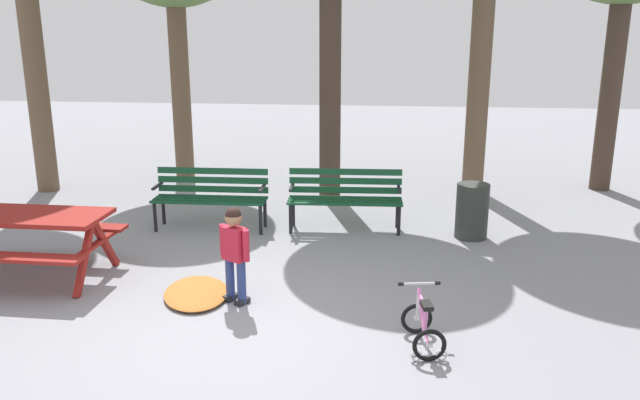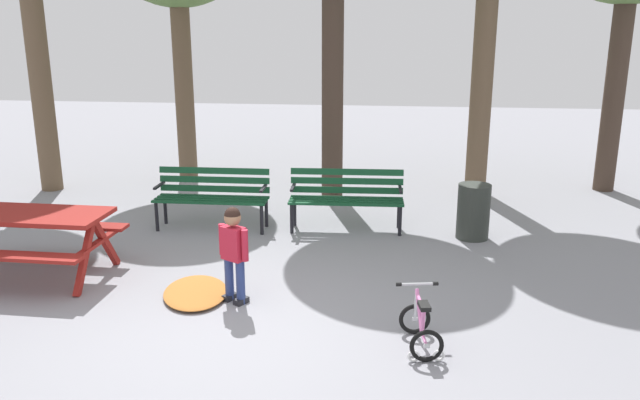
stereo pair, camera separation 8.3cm
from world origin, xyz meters
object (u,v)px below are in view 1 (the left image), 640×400
Objects in this scene: picnic_table at (27,228)px; kids_bicycle at (423,326)px; trash_bin at (472,211)px; park_bench_left at (345,194)px; child_standing at (235,247)px; park_bench_far_left at (211,193)px.

picnic_table is 4.57m from kids_bicycle.
kids_bicycle is 0.80× the size of trash_bin.
trash_bin is at bearing 75.97° from kids_bicycle.
park_bench_left is 1.76m from trash_bin.
picnic_table is at bearing -147.45° from park_bench_left.
kids_bicycle is (1.90, -0.77, -0.41)m from child_standing.
trash_bin is (2.70, 2.43, -0.23)m from child_standing.
trash_bin is at bearing 42.03° from child_standing.
child_standing reaches higher than trash_bin.
kids_bicycle is at bearing -48.69° from park_bench_far_left.
child_standing is 1.71× the size of kids_bicycle.
park_bench_far_left is at bearing 131.31° from kids_bicycle.
child_standing is 3.64m from trash_bin.
park_bench_far_left is 0.99× the size of park_bench_left.
kids_bicycle is (0.94, -3.39, -0.31)m from park_bench_left.
park_bench_left is at bearing 173.82° from trash_bin.
park_bench_far_left is at bearing 52.85° from picnic_table.
child_standing is (2.50, -0.42, 0.01)m from picnic_table.
park_bench_left reaches higher than kids_bicycle.
child_standing is (0.94, -2.47, 0.10)m from park_bench_far_left.
kids_bicycle is (4.40, -1.18, -0.39)m from picnic_table.
park_bench_far_left is (1.55, 2.05, -0.08)m from picnic_table.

